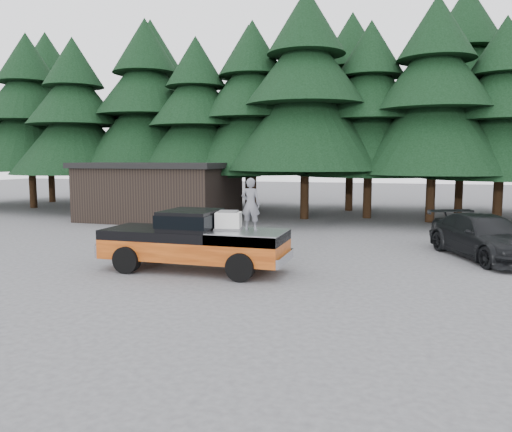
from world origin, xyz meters
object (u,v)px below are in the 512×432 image
(pickup_truck, at_px, (194,250))
(utility_building, at_px, (161,191))
(parked_car, at_px, (485,237))
(air_compressor, at_px, (228,221))
(man_on_bed, at_px, (251,204))

(pickup_truck, height_order, utility_building, utility_building)
(pickup_truck, distance_m, utility_building, 13.98)
(parked_car, bearing_deg, pickup_truck, -176.09)
(pickup_truck, xyz_separation_m, parked_car, (9.11, 4.69, 0.11))
(air_compressor, bearing_deg, pickup_truck, 178.50)
(air_compressor, relative_size, utility_building, 0.09)
(air_compressor, distance_m, utility_building, 14.40)
(pickup_truck, height_order, parked_car, parked_car)
(man_on_bed, relative_size, parked_car, 0.30)
(pickup_truck, relative_size, man_on_bed, 3.71)
(parked_car, bearing_deg, utility_building, 132.92)
(man_on_bed, bearing_deg, utility_building, -52.38)
(pickup_truck, relative_size, air_compressor, 7.87)
(parked_car, bearing_deg, air_compressor, -173.94)
(air_compressor, height_order, utility_building, utility_building)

